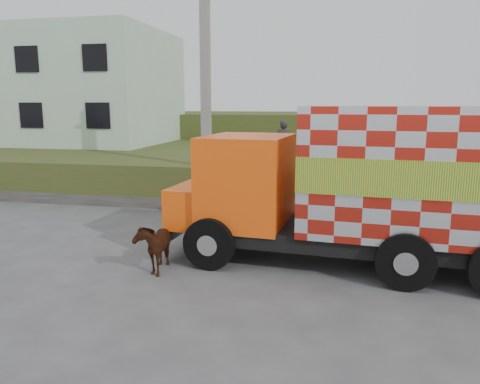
% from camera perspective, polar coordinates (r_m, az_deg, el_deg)
% --- Properties ---
extents(ground, '(120.00, 120.00, 0.00)m').
position_cam_1_polar(ground, '(12.22, -5.52, -6.72)').
color(ground, '#474749').
rests_on(ground, ground).
extents(embankment, '(40.00, 12.00, 1.50)m').
position_cam_1_polar(embankment, '(21.59, 2.53, 3.00)').
color(embankment, '#2E4C19').
rests_on(embankment, ground).
extents(embankment_far, '(40.00, 12.00, 3.00)m').
position_cam_1_polar(embankment_far, '(33.35, 6.05, 6.99)').
color(embankment_far, '#2E4C19').
rests_on(embankment_far, ground).
extents(retaining_strip, '(16.00, 0.50, 0.40)m').
position_cam_1_polar(retaining_strip, '(16.64, -7.71, -1.34)').
color(retaining_strip, '#595651').
rests_on(retaining_strip, ground).
extents(building, '(10.00, 8.00, 6.00)m').
position_cam_1_polar(building, '(28.18, -19.41, 11.87)').
color(building, '#B4D3B4').
rests_on(building, embankment).
extents(utility_pole, '(1.20, 0.30, 8.00)m').
position_cam_1_polar(utility_pole, '(16.35, -4.20, 12.19)').
color(utility_pole, gray).
rests_on(utility_pole, ground).
extents(cargo_truck, '(8.25, 3.35, 3.60)m').
position_cam_1_polar(cargo_truck, '(10.79, 15.05, 0.77)').
color(cargo_truck, black).
rests_on(cargo_truck, ground).
extents(cow, '(0.81, 1.43, 1.14)m').
position_cam_1_polar(cow, '(10.60, -10.42, -6.37)').
color(cow, black).
rests_on(cow, ground).
extents(pedestrian, '(0.62, 0.44, 1.62)m').
position_cam_1_polar(pedestrian, '(16.07, 5.28, 5.90)').
color(pedestrian, '#2B2826').
rests_on(pedestrian, embankment).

